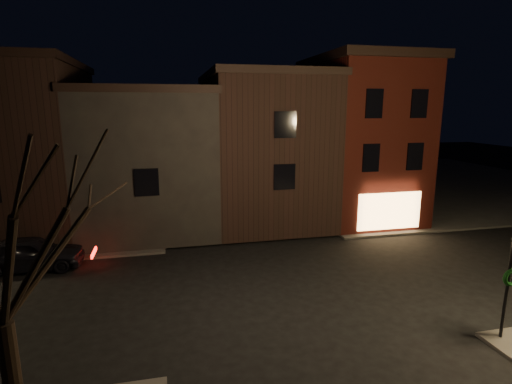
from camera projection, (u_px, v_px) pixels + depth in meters
ground at (286, 286)px, 16.93m from camera, size 120.00×120.00×0.00m
sidewalk_far_right at (418, 182)px, 40.32m from camera, size 30.00×30.00×0.12m
corner_building at (361, 138)px, 26.57m from camera, size 6.50×8.50×10.50m
row_building_a at (263, 147)px, 26.26m from camera, size 7.30×10.30×9.40m
row_building_b at (149, 158)px, 24.80m from camera, size 7.80×10.30×8.40m
row_building_c at (19, 149)px, 23.07m from camera, size 7.30×10.30×9.90m
parked_car_a at (30, 253)px, 18.48m from camera, size 4.67×1.88×1.59m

